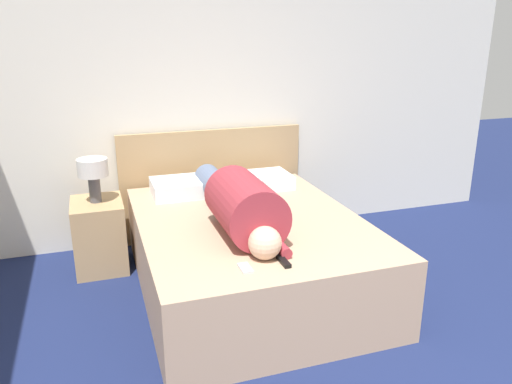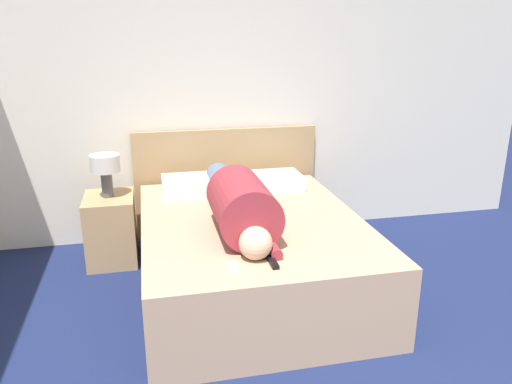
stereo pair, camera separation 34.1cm
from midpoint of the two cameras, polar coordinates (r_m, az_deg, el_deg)
name	(u,v)px [view 1 (the left image)]	position (r m, az deg, el deg)	size (l,w,h in m)	color
wall_back	(226,96)	(4.61, -5.58, 10.81)	(5.74, 0.06, 2.60)	silver
bed	(250,254)	(3.74, -3.38, -7.11)	(1.58, 2.03, 0.56)	tan
headboard	(213,184)	(4.67, -7.03, 0.92)	(1.70, 0.04, 1.02)	tan
nightstand	(100,235)	(4.31, -19.66, -4.68)	(0.40, 0.50, 0.57)	tan
table_lamp	(93,171)	(4.14, -20.42, 2.19)	(0.24, 0.24, 0.35)	#4C4C51
person_lying	(239,204)	(3.43, -4.82, -1.38)	(0.40, 1.61, 0.40)	#DBB293
pillow_near_headboard	(182,187)	(4.21, -10.80, 0.49)	(0.49, 0.39, 0.13)	white
pillow_second	(263,180)	(4.35, -1.44, 1.30)	(0.46, 0.39, 0.12)	white
tv_remote	(284,261)	(2.94, -0.16, -8.02)	(0.04, 0.15, 0.02)	black
cell_phone	(245,268)	(2.89, -4.65, -8.73)	(0.06, 0.13, 0.01)	#B2B7BC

